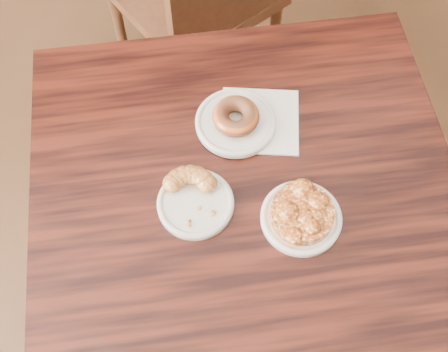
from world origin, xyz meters
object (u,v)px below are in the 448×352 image
object	(u,v)px
apple_fritter	(303,212)
cruller_fragment	(195,198)
cafe_table	(242,259)
glazed_donut	(236,116)

from	to	relation	value
apple_fritter	cruller_fragment	world-z (taller)	apple_fritter
cafe_table	cruller_fragment	xyz separation A→B (m)	(-0.10, 0.01, 0.40)
cafe_table	glazed_donut	world-z (taller)	glazed_donut
cafe_table	glazed_donut	xyz separation A→B (m)	(0.03, 0.16, 0.41)
cafe_table	apple_fritter	bearing A→B (deg)	-37.12
glazed_donut	cruller_fragment	size ratio (longest dim) A/B	0.77
apple_fritter	cruller_fragment	bearing A→B (deg)	152.14
glazed_donut	cruller_fragment	distance (m)	0.20
apple_fritter	cruller_fragment	xyz separation A→B (m)	(-0.18, 0.09, -0.00)
glazed_donut	cruller_fragment	world-z (taller)	glazed_donut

